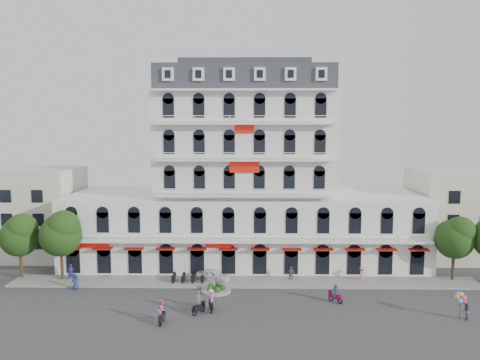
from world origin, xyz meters
The scene contains 20 objects.
ground centered at (0.00, 0.00, 0.00)m, with size 120.00×120.00×0.00m, color #38383A.
sidewalk centered at (0.00, 9.00, 0.08)m, with size 53.00×4.00×0.16m, color gray.
main_building centered at (0.00, 18.00, 9.96)m, with size 45.00×15.00×25.80m.
flank_building_west centered at (-30.00, 20.00, 6.00)m, with size 14.00×10.00×12.00m, color beige.
flank_building_east centered at (30.00, 20.00, 6.00)m, with size 14.00×10.00×12.00m, color beige.
traffic_island centered at (-3.00, 6.00, 0.26)m, with size 3.20×3.20×1.60m.
parked_scooter_row centered at (-6.35, 8.80, 0.00)m, with size 4.40×1.80×1.10m, color black, non-canonical shape.
tree_west_outer centered at (-25.95, 9.98, 5.35)m, with size 4.50×4.48×7.76m.
tree_west_inner centered at (-20.95, 9.48, 5.68)m, with size 4.76×4.76×8.25m.
tree_east_inner centered at (24.05, 9.98, 5.21)m, with size 4.40×4.37×7.57m.
parked_car centered at (-3.53, 9.50, 0.67)m, with size 1.59×3.96×1.35m, color white.
rider_west centered at (-4.25, -0.01, 1.04)m, with size 1.19×1.42×2.27m.
rider_southwest centered at (-7.32, -2.32, 1.20)m, with size 0.76×1.70×2.31m.
rider_east centered at (9.28, 3.13, 0.92)m, with size 1.29×1.33×1.93m.
rider_center centered at (-3.13, 0.73, 1.16)m, with size 0.80×1.70×2.19m.
pedestrian_left centered at (-18.37, 6.45, 0.87)m, with size 0.85×0.56×1.75m, color navy.
pedestrian_mid centered at (5.37, 9.50, 0.87)m, with size 1.02×0.43×1.74m, color slate.
pedestrian_right centered at (13.49, 9.50, 0.88)m, with size 1.13×0.65×1.76m, color pink.
pedestrian_far centered at (-20.00, 9.50, 0.96)m, with size 0.70×0.46×1.92m, color navy.
balloon_vendor centered at (20.24, -0.97, 1.29)m, with size 1.41×1.30×2.45m.
Camera 1 is at (0.32, -42.55, 17.62)m, focal length 35.00 mm.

